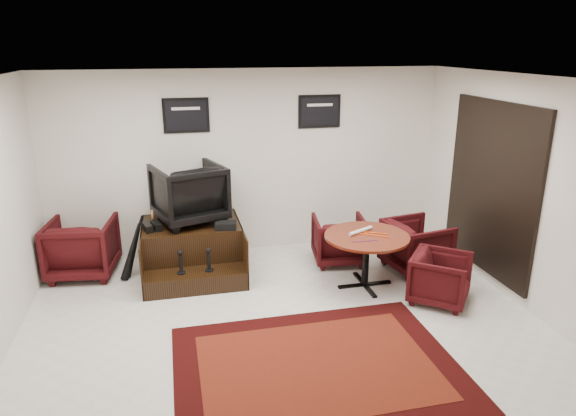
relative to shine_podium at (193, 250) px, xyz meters
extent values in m
plane|color=silver|center=(0.94, -1.84, -0.33)|extent=(6.00, 6.00, 0.00)
cube|color=silver|center=(0.94, 0.66, 1.07)|extent=(6.00, 0.02, 2.80)
cube|color=silver|center=(0.94, -4.34, 1.07)|extent=(6.00, 0.02, 2.80)
cube|color=silver|center=(3.94, -1.84, 1.07)|extent=(0.02, 5.00, 2.80)
cube|color=white|center=(0.94, -1.84, 2.47)|extent=(6.00, 5.00, 0.02)
cube|color=black|center=(3.91, -1.14, 0.97)|extent=(0.05, 1.90, 2.30)
cube|color=black|center=(3.90, -1.14, 0.97)|extent=(0.02, 1.72, 2.12)
cube|color=black|center=(3.91, -1.14, 0.97)|extent=(0.03, 0.05, 2.12)
cube|color=black|center=(0.04, 0.64, 1.82)|extent=(0.66, 0.03, 0.50)
cube|color=black|center=(0.04, 0.62, 1.82)|extent=(0.58, 0.01, 0.42)
cube|color=silver|center=(0.04, 0.62, 1.92)|extent=(0.40, 0.00, 0.04)
cube|color=black|center=(2.04, 0.64, 1.82)|extent=(0.66, 0.03, 0.50)
cube|color=black|center=(2.04, 0.62, 1.82)|extent=(0.58, 0.01, 0.42)
cube|color=silver|center=(2.04, 0.62, 1.92)|extent=(0.40, 0.00, 0.04)
cube|color=black|center=(1.09, -2.64, -0.32)|extent=(2.86, 2.15, 0.01)
cube|color=#4E180B|center=(1.09, -2.64, -0.32)|extent=(2.35, 1.64, 0.01)
cube|color=black|center=(0.00, 0.09, 0.03)|extent=(1.36, 1.01, 0.71)
cube|color=black|center=(0.00, -0.61, -0.20)|extent=(1.36, 0.40, 0.25)
cube|color=black|center=(-0.68, -0.11, 0.03)|extent=(0.02, 1.41, 0.71)
cube|color=black|center=(0.68, -0.11, 0.03)|extent=(0.02, 1.41, 0.71)
cylinder|color=black|center=(-0.18, -0.61, -0.06)|extent=(0.11, 0.11, 0.02)
cylinder|color=black|center=(-0.18, -0.61, 0.07)|extent=(0.04, 0.04, 0.24)
sphere|color=black|center=(-0.18, -0.61, 0.22)|extent=(0.07, 0.07, 0.07)
cylinder|color=black|center=(0.18, -0.61, -0.06)|extent=(0.11, 0.11, 0.02)
cylinder|color=black|center=(0.18, -0.61, 0.07)|extent=(0.04, 0.04, 0.24)
sphere|color=black|center=(0.18, -0.61, 0.22)|extent=(0.07, 0.07, 0.07)
imported|color=black|center=(0.00, 0.14, 0.84)|extent=(1.11, 1.07, 0.92)
cube|color=black|center=(-0.59, -0.11, 0.43)|extent=(0.17, 0.28, 0.10)
cube|color=black|center=(-0.47, -0.08, 0.43)|extent=(0.17, 0.28, 0.10)
cube|color=black|center=(0.46, -0.28, 0.43)|extent=(0.31, 0.24, 0.10)
imported|color=black|center=(-1.51, 0.23, 0.12)|extent=(0.97, 0.92, 0.90)
cylinder|color=#400E09|center=(2.23, -1.02, 0.39)|extent=(1.12, 1.12, 0.03)
cylinder|color=black|center=(2.23, -1.02, 0.04)|extent=(0.09, 0.09, 0.66)
cube|color=black|center=(2.23, -1.02, -0.31)|extent=(0.75, 0.06, 0.03)
cube|color=black|center=(2.23, -1.02, -0.31)|extent=(0.06, 0.75, 0.03)
imported|color=black|center=(2.15, -0.16, 0.06)|extent=(0.84, 0.80, 0.77)
imported|color=black|center=(3.14, -0.67, 0.08)|extent=(0.86, 0.90, 0.81)
imported|color=black|center=(2.99, -1.65, 0.03)|extent=(0.93, 0.93, 0.70)
cylinder|color=silver|center=(2.19, -0.90, 0.43)|extent=(0.40, 0.24, 0.05)
cylinder|color=#E1470C|center=(2.31, -1.05, 0.41)|extent=(0.38, 0.26, 0.01)
cylinder|color=#E1470C|center=(2.31, -0.95, 0.41)|extent=(0.41, 0.21, 0.01)
cylinder|color=#4C1933|center=(2.01, -1.22, 0.41)|extent=(0.10, 0.02, 0.01)
cylinder|color=#4C1933|center=(2.07, -1.22, 0.41)|extent=(0.10, 0.02, 0.01)
cylinder|color=#4C1933|center=(2.13, -1.22, 0.41)|extent=(0.10, 0.02, 0.01)
cylinder|color=#4C1933|center=(2.19, -1.22, 0.41)|extent=(0.10, 0.02, 0.01)
cylinder|color=#4C1933|center=(2.25, -1.22, 0.41)|extent=(0.10, 0.02, 0.01)
camera|label=1|loc=(-0.21, -6.93, 2.82)|focal=32.00mm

